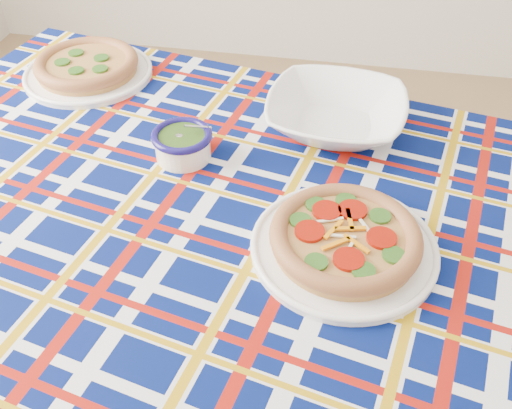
% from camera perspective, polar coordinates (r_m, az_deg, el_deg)
% --- Properties ---
extents(dining_table, '(1.75, 1.29, 0.74)m').
position_cam_1_polar(dining_table, '(1.08, -1.73, -3.92)').
color(dining_table, brown).
rests_on(dining_table, floor).
extents(tablecloth, '(1.79, 1.32, 0.11)m').
position_cam_1_polar(tablecloth, '(1.07, -1.75, -3.00)').
color(tablecloth, '#04104C').
rests_on(tablecloth, dining_table).
extents(main_focaccia_plate, '(0.36, 0.36, 0.06)m').
position_cam_1_polar(main_focaccia_plate, '(0.95, 8.92, -3.28)').
color(main_focaccia_plate, '#AF7A3E').
rests_on(main_focaccia_plate, tablecloth).
extents(pesto_bowl, '(0.13, 0.13, 0.07)m').
position_cam_1_polar(pesto_bowl, '(1.15, -7.37, 6.20)').
color(pesto_bowl, '#1E380F').
rests_on(pesto_bowl, tablecloth).
extents(serving_bowl, '(0.31, 0.31, 0.07)m').
position_cam_1_polar(serving_bowl, '(1.24, 7.99, 8.97)').
color(serving_bowl, white).
rests_on(serving_bowl, tablecloth).
extents(second_focaccia_plate, '(0.33, 0.33, 0.06)m').
position_cam_1_polar(second_focaccia_plate, '(1.48, -16.56, 13.20)').
color(second_focaccia_plate, '#AF7A3E').
rests_on(second_focaccia_plate, tablecloth).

